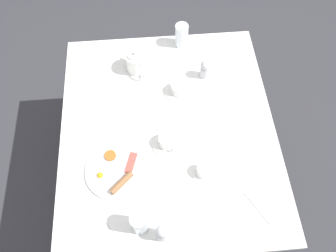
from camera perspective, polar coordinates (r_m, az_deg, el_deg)
name	(u,v)px	position (r m, az deg, el deg)	size (l,w,h in m)	color
ground_plane	(168,179)	(2.17, 0.00, -9.15)	(8.00, 8.00, 0.00)	#333338
table	(168,134)	(1.58, 0.00, -1.41)	(0.99, 1.14, 0.70)	white
breakfast_plate	(116,171)	(1.44, -9.00, -7.70)	(0.27, 0.27, 0.04)	white
teapot_near	(136,62)	(1.68, -5.59, 11.03)	(0.10, 0.18, 0.13)	white
teacup_with_saucer_left	(167,142)	(1.46, -0.13, -2.75)	(0.14, 0.14, 0.06)	white
teacup_with_saucer_right	(179,89)	(1.61, 1.88, 6.48)	(0.14, 0.14, 0.06)	white
water_glass_tall	(182,35)	(1.78, 2.37, 15.50)	(0.07, 0.07, 0.13)	white
water_glass_short	(139,222)	(1.31, -4.99, -16.40)	(0.07, 0.07, 0.14)	white
creamer_jug	(204,171)	(1.42, 6.31, -7.73)	(0.08, 0.06, 0.05)	white
pepper_grinder	(205,69)	(1.65, 6.48, 9.85)	(0.05, 0.05, 0.11)	#BCBCC1
salt_grinder	(162,233)	(1.31, -1.02, -18.15)	(0.05, 0.05, 0.11)	#BCBCC1
napkin_folded	(235,69)	(1.74, 11.57, 9.71)	(0.14, 0.13, 0.01)	white
fork_by_plate	(238,132)	(1.55, 12.03, -0.96)	(0.16, 0.12, 0.00)	silver
knife_by_plate	(253,202)	(1.43, 14.61, -12.72)	(0.12, 0.19, 0.00)	silver
spoon_for_tea	(93,58)	(1.80, -12.93, 11.48)	(0.17, 0.05, 0.00)	silver
fork_spare	(107,226)	(1.39, -10.57, -16.83)	(0.10, 0.14, 0.00)	silver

